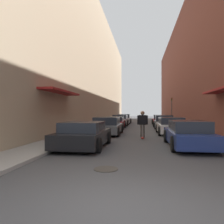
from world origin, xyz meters
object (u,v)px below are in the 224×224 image
Objects in this scene: parked_car_left_2 at (115,123)px; parked_car_right_1 at (171,126)px; parked_car_right_2 at (164,122)px; traffic_light at (172,107)px; parked_car_left_3 at (120,120)px; parked_car_right_3 at (160,120)px; skateboarder at (143,122)px; parked_car_left_4 at (124,119)px; parked_car_left_1 at (107,126)px; manhole_cover at (106,169)px; parked_car_right_0 at (188,134)px; parked_car_left_0 at (84,135)px.

parked_car_left_2 is 6.74m from parked_car_right_1.
traffic_light reaches higher than parked_car_right_2.
parked_car_left_3 reaches higher than parked_car_right_1.
parked_car_left_2 is at bearing 134.41° from parked_car_right_1.
skateboarder reaches higher than parked_car_right_3.
parked_car_left_2 is 1.00× the size of parked_car_left_4.
parked_car_left_1 reaches higher than manhole_cover.
skateboarder reaches higher than parked_car_left_2.
parked_car_left_1 is at bearing -89.51° from parked_car_left_3.
parked_car_left_3 is at bearing -138.19° from traffic_light.
parked_car_right_0 is 21.88m from traffic_light.
parked_car_left_2 is 0.89× the size of parked_car_right_0.
parked_car_left_2 is at bearing -90.12° from parked_car_left_3.
parked_car_right_1 is 5.75m from parked_car_right_2.
parked_car_left_0 is 2.52× the size of skateboarder.
manhole_cover is (1.48, -9.54, -0.61)m from parked_car_left_1.
parked_car_right_3 is 21.65m from manhole_cover.
parked_car_right_2 is at bearing -90.45° from parked_car_right_3.
skateboarder is at bearing -78.18° from parked_car_left_3.
parked_car_right_2 is at bearing 76.34° from skateboarder.
parked_car_right_2 is at bearing -62.32° from parked_car_left_4.
parked_car_right_0 is 1.12× the size of parked_car_right_2.
traffic_light is (4.21, 18.71, 1.27)m from skateboarder.
parked_car_left_2 is 1.17× the size of traffic_light.
parked_car_left_0 is 1.20× the size of traffic_light.
parked_car_left_4 is 0.99× the size of parked_car_right_1.
parked_car_left_0 is at bearing -126.27° from skateboarder.
parked_car_left_0 is 1.03× the size of parked_car_right_2.
parked_car_left_2 is 11.76m from parked_car_right_0.
parked_car_left_4 is at bearing 89.80° from parked_car_left_0.
manhole_cover is (-3.13, -10.35, -0.60)m from parked_car_right_1.
parked_car_right_0 is 5.45m from manhole_cover.
manhole_cover is (-1.06, -7.40, -1.04)m from skateboarder.
parked_car_right_1 is 1.19× the size of traffic_light.
parked_car_right_1 reaches higher than manhole_cover.
traffic_light is at bearing 7.85° from parked_car_left_4.
parked_car_left_4 is (-0.00, 5.18, -0.00)m from parked_car_left_3.
parked_car_right_0 is at bearing -66.20° from parked_car_left_2.
skateboarder is 7.55m from manhole_cover.
skateboarder is at bearing -98.76° from parked_car_right_3.
parked_car_left_0 is 1.02× the size of parked_car_right_3.
parked_car_left_3 reaches higher than parked_car_right_0.
parked_car_left_3 is at bearing 90.49° from parked_car_left_1.
parked_car_left_0 is at bearing -90.35° from parked_car_left_2.
skateboarder is at bearing 53.73° from parked_car_left_0.
manhole_cover is 26.74m from traffic_light.
parked_car_left_0 is 4.87m from parked_car_right_0.
parked_car_left_4 is (0.01, 10.00, 0.05)m from parked_car_left_2.
parked_car_right_0 is at bearing 8.27° from parked_car_left_0.
parked_car_right_0 is at bearing -95.53° from traffic_light.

